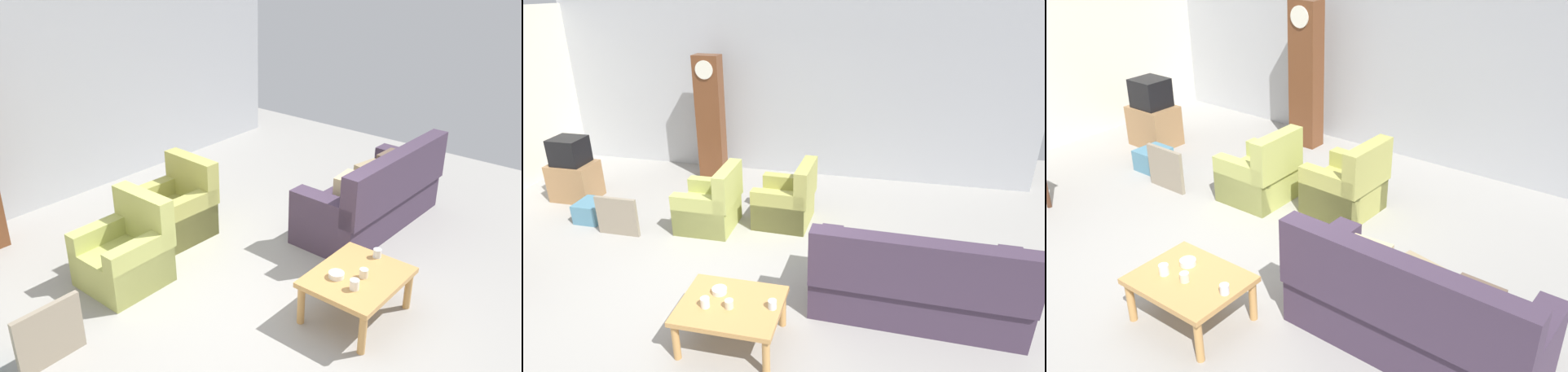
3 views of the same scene
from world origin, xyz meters
TOP-DOWN VIEW (x-y plane):
  - ground_plane at (0.00, 0.00)m, footprint 10.40×10.40m
  - garage_door_wall at (0.00, 3.60)m, footprint 8.40×0.16m
  - couch_floral at (2.17, -0.06)m, footprint 2.12×0.93m
  - armchair_olive_near at (-0.56, 1.25)m, footprint 0.79×0.76m
  - armchair_olive_far at (0.46, 1.62)m, footprint 0.81×0.79m
  - coffee_table_wood at (0.46, -0.86)m, footprint 0.96×0.76m
  - framed_picture_leaning at (-1.73, 0.75)m, footprint 0.60×0.05m
  - cup_white_porcelain at (0.25, -0.96)m, footprint 0.09×0.09m
  - cup_blue_rimmed at (0.86, -0.84)m, footprint 0.08×0.08m
  - cup_cream_tall at (0.47, -0.92)m, footprint 0.08×0.08m
  - bowl_white_stacked at (0.30, -0.73)m, footprint 0.14×0.14m

SIDE VIEW (x-z plane):
  - ground_plane at x=0.00m, z-range 0.00..0.00m
  - framed_picture_leaning at x=-1.73m, z-range 0.00..0.55m
  - armchair_olive_near at x=-0.56m, z-range -0.15..0.77m
  - armchair_olive_far at x=0.46m, z-range -0.15..0.77m
  - couch_floral at x=2.17m, z-range -0.16..0.88m
  - coffee_table_wood at x=0.46m, z-range 0.16..0.60m
  - bowl_white_stacked at x=0.30m, z-range 0.45..0.50m
  - cup_cream_tall at x=0.47m, z-range 0.45..0.53m
  - cup_blue_rimmed at x=0.86m, z-range 0.45..0.53m
  - cup_white_porcelain at x=0.25m, z-range 0.45..0.54m
  - garage_door_wall at x=0.00m, z-range 0.00..3.20m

